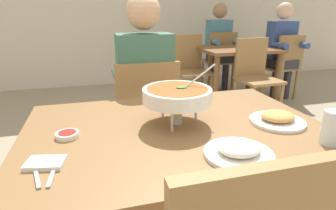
# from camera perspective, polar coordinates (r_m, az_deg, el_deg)

# --- Properties ---
(dining_table_main) EXTENTS (1.29, 0.91, 0.73)m
(dining_table_main) POSITION_cam_1_polar(r_m,az_deg,el_deg) (1.23, 1.87, -8.99)
(dining_table_main) COLOR brown
(dining_table_main) RESTS_ON ground_plane
(chair_diner_main) EXTENTS (0.44, 0.44, 0.90)m
(chair_diner_main) POSITION_cam_1_polar(r_m,az_deg,el_deg) (1.93, -4.62, -2.09)
(chair_diner_main) COLOR olive
(chair_diner_main) RESTS_ON ground_plane
(diner_main) EXTENTS (0.40, 0.45, 1.31)m
(diner_main) POSITION_cam_1_polar(r_m,az_deg,el_deg) (1.89, -5.00, 4.93)
(diner_main) COLOR #2D2D38
(diner_main) RESTS_ON ground_plane
(curry_bowl) EXTENTS (0.33, 0.30, 0.26)m
(curry_bowl) POSITION_cam_1_polar(r_m,az_deg,el_deg) (1.18, 1.92, 2.01)
(curry_bowl) COLOR silver
(curry_bowl) RESTS_ON dining_table_main
(rice_plate) EXTENTS (0.24, 0.24, 0.06)m
(rice_plate) POSITION_cam_1_polar(r_m,az_deg,el_deg) (0.98, 14.56, -9.26)
(rice_plate) COLOR white
(rice_plate) RESTS_ON dining_table_main
(appetizer_plate) EXTENTS (0.24, 0.24, 0.06)m
(appetizer_plate) POSITION_cam_1_polar(r_m,az_deg,el_deg) (1.31, 21.90, -2.68)
(appetizer_plate) COLOR white
(appetizer_plate) RESTS_ON dining_table_main
(sauce_dish) EXTENTS (0.09, 0.09, 0.02)m
(sauce_dish) POSITION_cam_1_polar(r_m,az_deg,el_deg) (1.16, -20.29, -5.82)
(sauce_dish) COLOR white
(sauce_dish) RESTS_ON dining_table_main
(napkin_folded) EXTENTS (0.13, 0.10, 0.02)m
(napkin_folded) POSITION_cam_1_polar(r_m,az_deg,el_deg) (0.99, -24.26, -10.99)
(napkin_folded) COLOR white
(napkin_folded) RESTS_ON dining_table_main
(fork_utensil) EXTENTS (0.05, 0.17, 0.01)m
(fork_utensil) POSITION_cam_1_polar(r_m,az_deg,el_deg) (0.95, -25.84, -12.74)
(fork_utensil) COLOR silver
(fork_utensil) RESTS_ON dining_table_main
(spoon_utensil) EXTENTS (0.02, 0.17, 0.01)m
(spoon_utensil) POSITION_cam_1_polar(r_m,az_deg,el_deg) (0.94, -22.81, -12.59)
(spoon_utensil) COLOR silver
(spoon_utensil) RESTS_ON dining_table_main
(drink_glass) EXTENTS (0.07, 0.07, 0.13)m
(drink_glass) POSITION_cam_1_polar(r_m,az_deg,el_deg) (1.19, 30.93, -4.38)
(drink_glass) COLOR silver
(drink_glass) RESTS_ON dining_table_main
(dining_table_far) EXTENTS (1.00, 0.80, 0.73)m
(dining_table_far) POSITION_cam_1_polar(r_m,az_deg,el_deg) (3.86, 14.05, 9.67)
(dining_table_far) COLOR brown
(dining_table_far) RESTS_ON ground_plane
(chair_bg_left) EXTENTS (0.49, 0.49, 0.90)m
(chair_bg_left) POSITION_cam_1_polar(r_m,az_deg,el_deg) (4.15, 22.95, 8.02)
(chair_bg_left) COLOR olive
(chair_bg_left) RESTS_ON ground_plane
(chair_bg_middle) EXTENTS (0.49, 0.49, 0.90)m
(chair_bg_middle) POSITION_cam_1_polar(r_m,az_deg,el_deg) (4.37, 10.79, 9.70)
(chair_bg_middle) COLOR olive
(chair_bg_middle) RESTS_ON ground_plane
(chair_bg_right) EXTENTS (0.46, 0.46, 0.90)m
(chair_bg_right) POSITION_cam_1_polar(r_m,az_deg,el_deg) (3.71, 4.59, 8.30)
(chair_bg_right) COLOR olive
(chair_bg_right) RESTS_ON ground_plane
(chair_bg_corner) EXTENTS (0.46, 0.46, 0.90)m
(chair_bg_corner) POSITION_cam_1_polar(r_m,az_deg,el_deg) (3.42, 17.68, 6.54)
(chair_bg_corner) COLOR olive
(chair_bg_corner) RESTS_ON ground_plane
(patron_bg_left) EXTENTS (0.40, 0.45, 1.31)m
(patron_bg_left) POSITION_cam_1_polar(r_m,az_deg,el_deg) (4.16, 22.74, 11.39)
(patron_bg_left) COLOR #2D2D38
(patron_bg_left) RESTS_ON ground_plane
(patron_bg_middle) EXTENTS (0.40, 0.45, 1.31)m
(patron_bg_middle) POSITION_cam_1_polar(r_m,az_deg,el_deg) (4.37, 10.67, 12.84)
(patron_bg_middle) COLOR #2D2D38
(patron_bg_middle) RESTS_ON ground_plane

